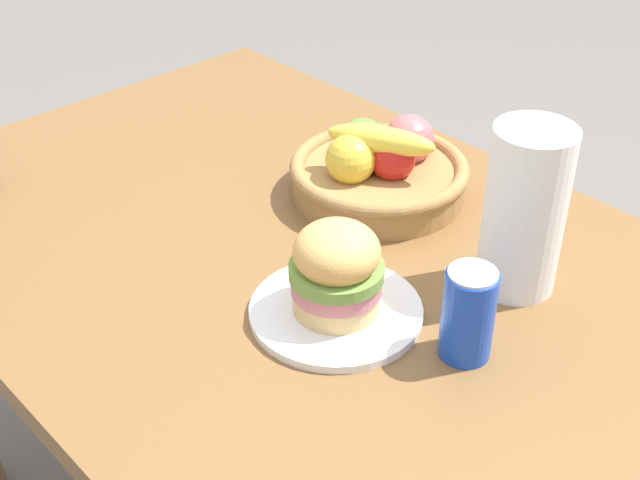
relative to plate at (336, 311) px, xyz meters
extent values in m
cube|color=brown|center=(-0.13, 0.07, -0.03)|extent=(1.40, 0.90, 0.04)
cylinder|color=brown|center=(-0.75, 0.44, -0.40)|extent=(0.07, 0.07, 0.71)
cylinder|color=white|center=(0.00, 0.00, 0.00)|extent=(0.23, 0.23, 0.01)
cylinder|color=#E5BC75|center=(0.00, 0.00, 0.02)|extent=(0.12, 0.12, 0.03)
cylinder|color=#C67075|center=(0.00, 0.00, 0.05)|extent=(0.12, 0.12, 0.02)
cylinder|color=olive|center=(0.00, 0.00, 0.07)|extent=(0.12, 0.12, 0.02)
ellipsoid|color=#EAAD5D|center=(0.00, 0.00, 0.10)|extent=(0.11, 0.11, 0.08)
cylinder|color=blue|center=(0.16, 0.07, 0.05)|extent=(0.07, 0.07, 0.12)
cylinder|color=silver|center=(0.16, 0.07, 0.12)|extent=(0.06, 0.06, 0.00)
cylinder|color=#9E7542|center=(-0.18, 0.27, 0.02)|extent=(0.28, 0.28, 0.05)
torus|color=#9E7542|center=(-0.18, 0.27, 0.04)|extent=(0.29, 0.29, 0.02)
sphere|color=red|center=(-0.15, 0.27, 0.07)|extent=(0.08, 0.08, 0.08)
sphere|color=#D16066|center=(-0.17, 0.33, 0.07)|extent=(0.08, 0.08, 0.08)
sphere|color=#6BAD38|center=(-0.22, 0.27, 0.07)|extent=(0.08, 0.08, 0.08)
sphere|color=gold|center=(-0.19, 0.22, 0.07)|extent=(0.08, 0.08, 0.08)
ellipsoid|color=yellow|center=(-0.16, 0.25, 0.10)|extent=(0.18, 0.13, 0.05)
cylinder|color=white|center=(0.12, 0.23, 0.11)|extent=(0.11, 0.11, 0.24)
camera|label=1|loc=(0.64, -0.62, 0.71)|focal=47.90mm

